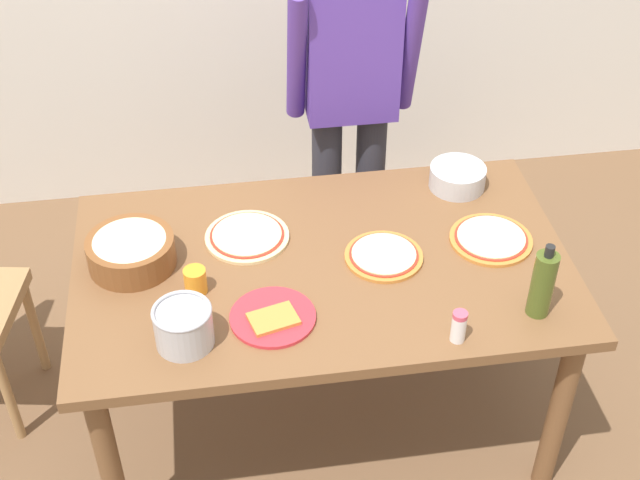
# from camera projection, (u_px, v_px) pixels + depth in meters

# --- Properties ---
(ground) EXTENTS (8.00, 8.00, 0.00)m
(ground) POSITION_uv_depth(u_px,v_px,m) (322.00, 414.00, 3.29)
(ground) COLOR brown
(dining_table) EXTENTS (1.60, 0.96, 0.76)m
(dining_table) POSITION_uv_depth(u_px,v_px,m) (322.00, 283.00, 2.86)
(dining_table) COLOR brown
(dining_table) RESTS_ON ground
(person_cook) EXTENTS (0.49, 0.25, 1.62)m
(person_cook) POSITION_uv_depth(u_px,v_px,m) (351.00, 92.00, 3.30)
(person_cook) COLOR #2D2D38
(person_cook) RESTS_ON ground
(pizza_raw_on_board) EXTENTS (0.28, 0.28, 0.02)m
(pizza_raw_on_board) POSITION_uv_depth(u_px,v_px,m) (247.00, 236.00, 2.89)
(pizza_raw_on_board) COLOR beige
(pizza_raw_on_board) RESTS_ON dining_table
(pizza_cooked_on_tray) EXTENTS (0.26, 0.26, 0.02)m
(pizza_cooked_on_tray) POSITION_uv_depth(u_px,v_px,m) (384.00, 256.00, 2.82)
(pizza_cooked_on_tray) COLOR #C67A33
(pizza_cooked_on_tray) RESTS_ON dining_table
(pizza_second_cooked) EXTENTS (0.27, 0.27, 0.02)m
(pizza_second_cooked) POSITION_uv_depth(u_px,v_px,m) (491.00, 239.00, 2.88)
(pizza_second_cooked) COLOR #C67A33
(pizza_second_cooked) RESTS_ON dining_table
(plate_with_slice) EXTENTS (0.26, 0.26, 0.02)m
(plate_with_slice) POSITION_uv_depth(u_px,v_px,m) (273.00, 317.00, 2.60)
(plate_with_slice) COLOR red
(plate_with_slice) RESTS_ON dining_table
(popcorn_bowl) EXTENTS (0.28, 0.28, 0.11)m
(popcorn_bowl) POSITION_uv_depth(u_px,v_px,m) (131.00, 249.00, 2.76)
(popcorn_bowl) COLOR brown
(popcorn_bowl) RESTS_ON dining_table
(mixing_bowl_steel) EXTENTS (0.20, 0.20, 0.08)m
(mixing_bowl_steel) POSITION_uv_depth(u_px,v_px,m) (457.00, 177.00, 3.11)
(mixing_bowl_steel) COLOR #B7B7BC
(mixing_bowl_steel) RESTS_ON dining_table
(olive_oil_bottle) EXTENTS (0.07, 0.07, 0.26)m
(olive_oil_bottle) POSITION_uv_depth(u_px,v_px,m) (543.00, 284.00, 2.56)
(olive_oil_bottle) COLOR #47561E
(olive_oil_bottle) RESTS_ON dining_table
(steel_pot) EXTENTS (0.17, 0.17, 0.13)m
(steel_pot) POSITION_uv_depth(u_px,v_px,m) (183.00, 326.00, 2.49)
(steel_pot) COLOR #B7B7BC
(steel_pot) RESTS_ON dining_table
(cup_orange) EXTENTS (0.07, 0.07, 0.08)m
(cup_orange) POSITION_uv_depth(u_px,v_px,m) (195.00, 281.00, 2.67)
(cup_orange) COLOR orange
(cup_orange) RESTS_ON dining_table
(salt_shaker) EXTENTS (0.04, 0.04, 0.11)m
(salt_shaker) POSITION_uv_depth(u_px,v_px,m) (459.00, 326.00, 2.50)
(salt_shaker) COLOR white
(salt_shaker) RESTS_ON dining_table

